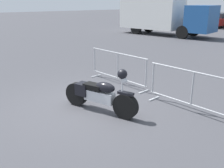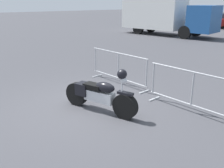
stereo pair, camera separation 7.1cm
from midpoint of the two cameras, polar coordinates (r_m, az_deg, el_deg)
ground_plane at (r=6.74m, az=-5.95°, el=-5.09°), size 120.00×120.00×0.00m
motorcycle at (r=6.26m, az=-2.58°, el=-2.36°), size 2.07×0.85×1.21m
crowd_barrier_near at (r=8.36m, az=1.73°, el=3.75°), size 2.55×0.62×1.07m
crowd_barrier_far at (r=6.48m, az=18.17°, el=-1.62°), size 2.55×0.62×1.07m
box_truck at (r=21.39m, az=11.73°, el=15.31°), size 7.98×3.59×2.98m
parked_car_red at (r=29.62m, az=23.91°, el=13.21°), size 2.06×4.45×1.47m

